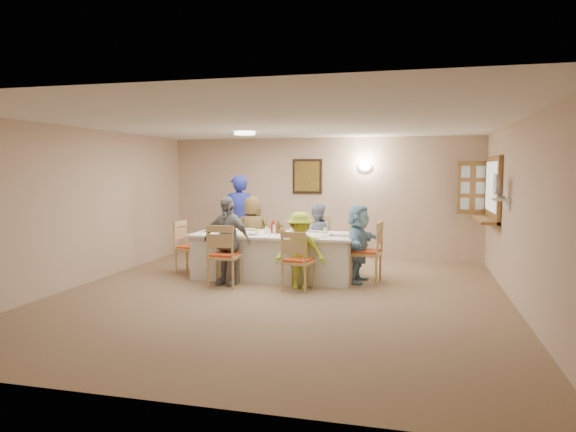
% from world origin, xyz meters
% --- Properties ---
extents(ground, '(7.00, 7.00, 0.00)m').
position_xyz_m(ground, '(0.00, 0.00, 0.00)').
color(ground, brown).
extents(room_walls, '(7.00, 7.00, 7.00)m').
position_xyz_m(room_walls, '(0.00, 0.00, 1.51)').
color(room_walls, '#CCB194').
rests_on(room_walls, ground).
extents(wall_picture, '(0.62, 0.05, 0.72)m').
position_xyz_m(wall_picture, '(-0.30, 3.46, 1.70)').
color(wall_picture, black).
rests_on(wall_picture, room_walls).
extents(wall_sconce, '(0.26, 0.09, 0.18)m').
position_xyz_m(wall_sconce, '(0.90, 3.44, 1.90)').
color(wall_sconce, white).
rests_on(wall_sconce, room_walls).
extents(ceiling_light, '(0.36, 0.36, 0.05)m').
position_xyz_m(ceiling_light, '(-1.00, 1.50, 2.47)').
color(ceiling_light, white).
rests_on(ceiling_light, room_walls).
extents(serving_hatch, '(0.06, 1.50, 1.15)m').
position_xyz_m(serving_hatch, '(3.21, 2.40, 1.50)').
color(serving_hatch, olive).
rests_on(serving_hatch, room_walls).
extents(hatch_sill, '(0.30, 1.50, 0.05)m').
position_xyz_m(hatch_sill, '(3.09, 2.40, 0.97)').
color(hatch_sill, olive).
rests_on(hatch_sill, room_walls).
extents(shutter_door, '(0.55, 0.04, 1.00)m').
position_xyz_m(shutter_door, '(2.95, 3.16, 1.50)').
color(shutter_door, olive).
rests_on(shutter_door, room_walls).
extents(fan_shelf, '(0.22, 0.36, 0.03)m').
position_xyz_m(fan_shelf, '(3.13, 1.05, 1.40)').
color(fan_shelf, white).
rests_on(fan_shelf, room_walls).
extents(desk_fan, '(0.30, 0.30, 0.28)m').
position_xyz_m(desk_fan, '(3.10, 1.05, 1.55)').
color(desk_fan, '#A5A5A8').
rests_on(desk_fan, fan_shelf).
extents(dining_table, '(2.74, 1.16, 0.76)m').
position_xyz_m(dining_table, '(-0.40, 1.26, 0.38)').
color(dining_table, white).
rests_on(dining_table, ground).
extents(chair_back_left, '(0.51, 0.51, 0.89)m').
position_xyz_m(chair_back_left, '(-1.00, 2.06, 0.45)').
color(chair_back_left, tan).
rests_on(chair_back_left, ground).
extents(chair_back_right, '(0.52, 0.52, 0.99)m').
position_xyz_m(chair_back_right, '(0.20, 2.06, 0.50)').
color(chair_back_right, tan).
rests_on(chair_back_right, ground).
extents(chair_front_left, '(0.50, 0.50, 1.00)m').
position_xyz_m(chair_front_left, '(-1.00, 0.46, 0.50)').
color(chair_front_left, tan).
rests_on(chair_front_left, ground).
extents(chair_front_right, '(0.52, 0.52, 0.93)m').
position_xyz_m(chair_front_right, '(0.20, 0.46, 0.46)').
color(chair_front_right, tan).
rests_on(chair_front_right, ground).
extents(chair_left_end, '(0.50, 0.50, 0.94)m').
position_xyz_m(chair_left_end, '(-1.95, 1.26, 0.47)').
color(chair_left_end, tan).
rests_on(chair_left_end, ground).
extents(chair_right_end, '(0.54, 0.54, 1.02)m').
position_xyz_m(chair_right_end, '(1.15, 1.26, 0.51)').
color(chair_right_end, tan).
rests_on(chair_right_end, ground).
extents(diner_back_left, '(0.82, 0.67, 1.36)m').
position_xyz_m(diner_back_left, '(-1.00, 1.94, 0.68)').
color(diner_back_left, brown).
rests_on(diner_back_left, ground).
extents(diner_back_right, '(0.63, 0.50, 1.24)m').
position_xyz_m(diner_back_right, '(0.20, 1.94, 0.62)').
color(diner_back_right, '#949CB6').
rests_on(diner_back_right, ground).
extents(diner_front_left, '(0.94, 0.62, 1.42)m').
position_xyz_m(diner_front_left, '(-1.00, 0.58, 0.71)').
color(diner_front_left, gray).
rests_on(diner_front_left, ground).
extents(diner_front_right, '(0.90, 0.66, 1.19)m').
position_xyz_m(diner_front_right, '(0.20, 0.58, 0.60)').
color(diner_front_right, '#BCD931').
rests_on(diner_front_right, ground).
extents(diner_right_end, '(1.30, 0.73, 1.28)m').
position_xyz_m(diner_right_end, '(1.02, 1.26, 0.64)').
color(diner_right_end, '#84B7D7').
rests_on(diner_right_end, ground).
extents(caregiver, '(0.97, 0.93, 1.74)m').
position_xyz_m(caregiver, '(-1.45, 2.41, 0.87)').
color(caregiver, navy).
rests_on(caregiver, ground).
extents(placemat_fl, '(0.34, 0.26, 0.01)m').
position_xyz_m(placemat_fl, '(-1.00, 0.84, 0.76)').
color(placemat_fl, '#472B19').
rests_on(placemat_fl, dining_table).
extents(plate_fl, '(0.22, 0.22, 0.01)m').
position_xyz_m(plate_fl, '(-1.00, 0.84, 0.77)').
color(plate_fl, white).
rests_on(plate_fl, dining_table).
extents(napkin_fl, '(0.15, 0.15, 0.01)m').
position_xyz_m(napkin_fl, '(-0.82, 0.79, 0.77)').
color(napkin_fl, '#E5F333').
rests_on(napkin_fl, dining_table).
extents(placemat_fr, '(0.35, 0.26, 0.01)m').
position_xyz_m(placemat_fr, '(0.20, 0.84, 0.76)').
color(placemat_fr, '#472B19').
rests_on(placemat_fr, dining_table).
extents(plate_fr, '(0.23, 0.23, 0.01)m').
position_xyz_m(plate_fr, '(0.20, 0.84, 0.77)').
color(plate_fr, white).
rests_on(plate_fr, dining_table).
extents(napkin_fr, '(0.14, 0.14, 0.01)m').
position_xyz_m(napkin_fr, '(0.38, 0.79, 0.77)').
color(napkin_fr, '#E5F333').
rests_on(napkin_fr, dining_table).
extents(placemat_bl, '(0.36, 0.26, 0.01)m').
position_xyz_m(placemat_bl, '(-1.00, 1.68, 0.76)').
color(placemat_bl, '#472B19').
rests_on(placemat_bl, dining_table).
extents(plate_bl, '(0.25, 0.25, 0.02)m').
position_xyz_m(plate_bl, '(-1.00, 1.68, 0.77)').
color(plate_bl, white).
rests_on(plate_bl, dining_table).
extents(napkin_bl, '(0.14, 0.14, 0.01)m').
position_xyz_m(napkin_bl, '(-0.82, 1.63, 0.77)').
color(napkin_bl, '#E5F333').
rests_on(napkin_bl, dining_table).
extents(placemat_br, '(0.33, 0.25, 0.01)m').
position_xyz_m(placemat_br, '(0.20, 1.68, 0.76)').
color(placemat_br, '#472B19').
rests_on(placemat_br, dining_table).
extents(plate_br, '(0.24, 0.24, 0.01)m').
position_xyz_m(plate_br, '(0.20, 1.68, 0.77)').
color(plate_br, white).
rests_on(plate_br, dining_table).
extents(napkin_br, '(0.14, 0.14, 0.01)m').
position_xyz_m(napkin_br, '(0.38, 1.63, 0.77)').
color(napkin_br, '#E5F333').
rests_on(napkin_br, dining_table).
extents(placemat_le, '(0.33, 0.25, 0.01)m').
position_xyz_m(placemat_le, '(-1.50, 1.26, 0.76)').
color(placemat_le, '#472B19').
rests_on(placemat_le, dining_table).
extents(plate_le, '(0.22, 0.22, 0.01)m').
position_xyz_m(plate_le, '(-1.50, 1.26, 0.77)').
color(plate_le, white).
rests_on(plate_le, dining_table).
extents(napkin_le, '(0.14, 0.14, 0.01)m').
position_xyz_m(napkin_le, '(-1.32, 1.21, 0.77)').
color(napkin_le, '#E5F333').
rests_on(napkin_le, dining_table).
extents(placemat_re, '(0.35, 0.26, 0.01)m').
position_xyz_m(placemat_re, '(0.72, 1.26, 0.76)').
color(placemat_re, '#472B19').
rests_on(placemat_re, dining_table).
extents(plate_re, '(0.25, 0.25, 0.02)m').
position_xyz_m(plate_re, '(0.72, 1.26, 0.77)').
color(plate_re, white).
rests_on(plate_re, dining_table).
extents(napkin_re, '(0.14, 0.14, 0.01)m').
position_xyz_m(napkin_re, '(0.90, 1.21, 0.77)').
color(napkin_re, '#E5F333').
rests_on(napkin_re, dining_table).
extents(teacup_a, '(0.20, 0.20, 0.09)m').
position_xyz_m(teacup_a, '(-1.20, 0.93, 0.81)').
color(teacup_a, white).
rests_on(teacup_a, dining_table).
extents(teacup_b, '(0.14, 0.14, 0.09)m').
position_xyz_m(teacup_b, '(-0.02, 1.79, 0.80)').
color(teacup_b, white).
rests_on(teacup_b, dining_table).
extents(bowl_a, '(0.27, 0.27, 0.05)m').
position_xyz_m(bowl_a, '(-0.69, 0.99, 0.78)').
color(bowl_a, white).
rests_on(bowl_a, dining_table).
extents(bowl_b, '(0.21, 0.21, 0.06)m').
position_xyz_m(bowl_b, '(-0.09, 1.48, 0.79)').
color(bowl_b, white).
rests_on(bowl_b, dining_table).
extents(condiment_ketchup, '(0.15, 0.15, 0.24)m').
position_xyz_m(condiment_ketchup, '(-0.43, 1.30, 0.88)').
color(condiment_ketchup, red).
rests_on(condiment_ketchup, dining_table).
extents(condiment_brown, '(0.11, 0.11, 0.22)m').
position_xyz_m(condiment_brown, '(-0.35, 1.33, 0.87)').
color(condiment_brown, brown).
rests_on(condiment_brown, dining_table).
extents(condiment_malt, '(0.14, 0.14, 0.15)m').
position_xyz_m(condiment_malt, '(-0.25, 1.22, 0.84)').
color(condiment_malt, brown).
rests_on(condiment_malt, dining_table).
extents(drinking_glass, '(0.07, 0.07, 0.10)m').
position_xyz_m(drinking_glass, '(-0.55, 1.31, 0.82)').
color(drinking_glass, silver).
rests_on(drinking_glass, dining_table).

